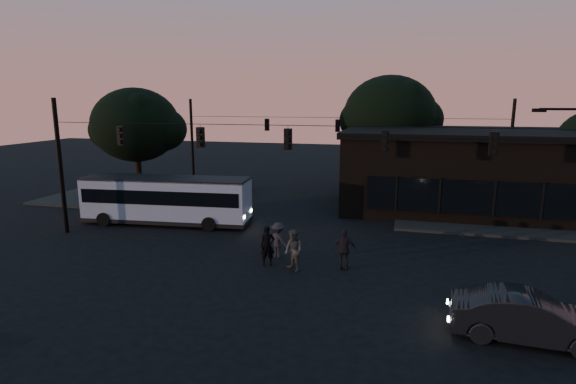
% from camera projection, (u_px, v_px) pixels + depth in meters
% --- Properties ---
extents(ground, '(120.00, 120.00, 0.00)m').
position_uv_depth(ground, '(264.00, 282.00, 18.51)').
color(ground, black).
rests_on(ground, ground).
extents(sidewalk_far_right, '(14.00, 10.00, 0.15)m').
position_uv_depth(sidewalk_far_right, '(508.00, 216.00, 28.81)').
color(sidewalk_far_right, black).
rests_on(sidewalk_far_right, ground).
extents(sidewalk_far_left, '(14.00, 10.00, 0.15)m').
position_uv_depth(sidewalk_far_left, '(148.00, 195.00, 35.23)').
color(sidewalk_far_left, black).
rests_on(sidewalk_far_left, ground).
extents(building, '(15.40, 10.41, 5.40)m').
position_uv_depth(building, '(458.00, 169.00, 30.89)').
color(building, black).
rests_on(building, ground).
extents(tree_behind, '(7.60, 7.60, 9.43)m').
position_uv_depth(tree_behind, '(389.00, 115.00, 37.15)').
color(tree_behind, black).
rests_on(tree_behind, ground).
extents(tree_left, '(6.40, 6.40, 8.30)m').
position_uv_depth(tree_left, '(136.00, 125.00, 33.18)').
color(tree_left, black).
rests_on(tree_left, ground).
extents(signal_rig_near, '(26.24, 0.30, 7.50)m').
position_uv_depth(signal_rig_near, '(288.00, 162.00, 21.41)').
color(signal_rig_near, black).
rests_on(signal_rig_near, ground).
extents(signal_rig_far, '(26.24, 0.30, 7.50)m').
position_uv_depth(signal_rig_far, '(337.00, 140.00, 36.64)').
color(signal_rig_far, black).
rests_on(signal_rig_far, ground).
extents(bus, '(10.30, 3.28, 2.85)m').
position_uv_depth(bus, '(166.00, 198.00, 26.99)').
color(bus, '#939EBB').
rests_on(bus, ground).
extents(car, '(4.71, 1.89, 1.52)m').
position_uv_depth(car, '(529.00, 318.00, 13.85)').
color(car, black).
rests_on(car, ground).
extents(pedestrian_a, '(0.79, 0.69, 1.83)m').
position_uv_depth(pedestrian_a, '(268.00, 246.00, 20.20)').
color(pedestrian_a, black).
rests_on(pedestrian_a, ground).
extents(pedestrian_b, '(1.13, 1.10, 1.83)m').
position_uv_depth(pedestrian_b, '(293.00, 251.00, 19.58)').
color(pedestrian_b, '#413F3B').
rests_on(pedestrian_b, ground).
extents(pedestrian_c, '(1.11, 0.54, 1.84)m').
position_uv_depth(pedestrian_c, '(344.00, 250.00, 19.69)').
color(pedestrian_c, black).
rests_on(pedestrian_c, ground).
extents(pedestrian_d, '(1.28, 1.09, 1.72)m').
position_uv_depth(pedestrian_d, '(278.00, 240.00, 21.19)').
color(pedestrian_d, black).
rests_on(pedestrian_d, ground).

